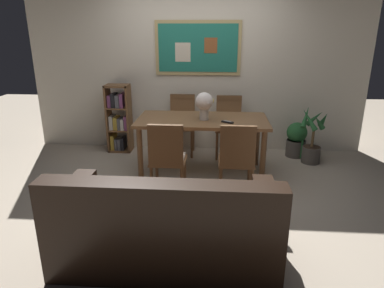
{
  "coord_description": "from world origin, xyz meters",
  "views": [
    {
      "loc": [
        0.33,
        -3.8,
        1.86
      ],
      "look_at": [
        0.06,
        -0.21,
        0.65
      ],
      "focal_mm": 32.03,
      "sensor_mm": 36.0,
      "label": 1
    }
  ],
  "objects_px": {
    "dining_chair_near_right": "(237,156)",
    "flower_vase": "(204,103)",
    "dining_chair_far_left": "(182,119)",
    "tv_remote": "(227,122)",
    "potted_ivy": "(296,139)",
    "potted_palm": "(312,142)",
    "dining_chair_near_left": "(167,155)",
    "leather_couch": "(166,229)",
    "dining_chair_far_right": "(229,121)",
    "bookshelf": "(119,120)",
    "dining_table": "(202,126)"
  },
  "relations": [
    {
      "from": "dining_chair_far_right",
      "to": "potted_palm",
      "type": "distance_m",
      "value": 1.25
    },
    {
      "from": "dining_chair_far_right",
      "to": "dining_chair_near_right",
      "type": "bearing_deg",
      "value": -88.09
    },
    {
      "from": "dining_chair_far_left",
      "to": "leather_couch",
      "type": "relative_size",
      "value": 0.51
    },
    {
      "from": "dining_chair_far_right",
      "to": "tv_remote",
      "type": "xyz_separation_m",
      "value": [
        -0.05,
        -0.93,
        0.23
      ]
    },
    {
      "from": "tv_remote",
      "to": "dining_chair_far_left",
      "type": "bearing_deg",
      "value": 124.24
    },
    {
      "from": "dining_table",
      "to": "flower_vase",
      "type": "bearing_deg",
      "value": -59.91
    },
    {
      "from": "dining_chair_near_left",
      "to": "flower_vase",
      "type": "distance_m",
      "value": 0.93
    },
    {
      "from": "dining_table",
      "to": "dining_chair_near_left",
      "type": "xyz_separation_m",
      "value": [
        -0.35,
        -0.78,
        -0.13
      ]
    },
    {
      "from": "dining_chair_far_right",
      "to": "potted_ivy",
      "type": "relative_size",
      "value": 1.71
    },
    {
      "from": "potted_palm",
      "to": "tv_remote",
      "type": "bearing_deg",
      "value": -151.26
    },
    {
      "from": "dining_chair_far_right",
      "to": "flower_vase",
      "type": "xyz_separation_m",
      "value": [
        -0.34,
        -0.79,
        0.44
      ]
    },
    {
      "from": "dining_chair_near_right",
      "to": "bookshelf",
      "type": "height_order",
      "value": "bookshelf"
    },
    {
      "from": "dining_chair_far_left",
      "to": "tv_remote",
      "type": "height_order",
      "value": "dining_chair_far_left"
    },
    {
      "from": "dining_table",
      "to": "dining_chair_near_right",
      "type": "relative_size",
      "value": 1.85
    },
    {
      "from": "dining_chair_near_left",
      "to": "flower_vase",
      "type": "relative_size",
      "value": 2.6
    },
    {
      "from": "dining_table",
      "to": "dining_chair_near_left",
      "type": "distance_m",
      "value": 0.86
    },
    {
      "from": "leather_couch",
      "to": "potted_ivy",
      "type": "xyz_separation_m",
      "value": [
        1.61,
        2.65,
        -0.04
      ]
    },
    {
      "from": "dining_chair_near_left",
      "to": "dining_chair_near_right",
      "type": "bearing_deg",
      "value": 1.78
    },
    {
      "from": "potted_ivy",
      "to": "leather_couch",
      "type": "bearing_deg",
      "value": -121.27
    },
    {
      "from": "dining_chair_near_left",
      "to": "potted_palm",
      "type": "xyz_separation_m",
      "value": [
        1.92,
        1.28,
        -0.22
      ]
    },
    {
      "from": "dining_chair_near_left",
      "to": "leather_couch",
      "type": "height_order",
      "value": "dining_chair_near_left"
    },
    {
      "from": "dining_chair_far_right",
      "to": "leather_couch",
      "type": "xyz_separation_m",
      "value": [
        -0.57,
        -2.65,
        -0.23
      ]
    },
    {
      "from": "dining_table",
      "to": "dining_chair_far_left",
      "type": "bearing_deg",
      "value": 113.68
    },
    {
      "from": "leather_couch",
      "to": "dining_chair_far_right",
      "type": "bearing_deg",
      "value": 77.76
    },
    {
      "from": "dining_chair_near_right",
      "to": "potted_ivy",
      "type": "height_order",
      "value": "dining_chair_near_right"
    },
    {
      "from": "dining_chair_near_right",
      "to": "flower_vase",
      "type": "xyz_separation_m",
      "value": [
        -0.39,
        0.71,
        0.44
      ]
    },
    {
      "from": "dining_table",
      "to": "bookshelf",
      "type": "xyz_separation_m",
      "value": [
        -1.35,
        0.81,
        -0.16
      ]
    },
    {
      "from": "dining_chair_far_right",
      "to": "dining_chair_far_left",
      "type": "height_order",
      "value": "same"
    },
    {
      "from": "dining_table",
      "to": "tv_remote",
      "type": "height_order",
      "value": "tv_remote"
    },
    {
      "from": "dining_table",
      "to": "potted_palm",
      "type": "distance_m",
      "value": 1.68
    },
    {
      "from": "dining_table",
      "to": "tv_remote",
      "type": "xyz_separation_m",
      "value": [
        0.32,
        -0.19,
        0.11
      ]
    },
    {
      "from": "bookshelf",
      "to": "potted_palm",
      "type": "height_order",
      "value": "bookshelf"
    },
    {
      "from": "dining_chair_far_left",
      "to": "tv_remote",
      "type": "distance_m",
      "value": 1.21
    },
    {
      "from": "dining_chair_far_right",
      "to": "potted_ivy",
      "type": "height_order",
      "value": "dining_chair_far_right"
    },
    {
      "from": "potted_palm",
      "to": "tv_remote",
      "type": "xyz_separation_m",
      "value": [
        -1.25,
        -0.68,
        0.46
      ]
    },
    {
      "from": "leather_couch",
      "to": "dining_chair_near_left",
      "type": "bearing_deg",
      "value": 97.4
    },
    {
      "from": "dining_chair_near_left",
      "to": "leather_couch",
      "type": "relative_size",
      "value": 0.51
    },
    {
      "from": "dining_chair_near_right",
      "to": "dining_chair_far_left",
      "type": "bearing_deg",
      "value": 116.3
    },
    {
      "from": "dining_chair_far_right",
      "to": "dining_chair_near_right",
      "type": "relative_size",
      "value": 1.0
    },
    {
      "from": "dining_chair_far_right",
      "to": "flower_vase",
      "type": "height_order",
      "value": "flower_vase"
    },
    {
      "from": "dining_table",
      "to": "dining_chair_far_left",
      "type": "height_order",
      "value": "dining_chair_far_left"
    },
    {
      "from": "bookshelf",
      "to": "flower_vase",
      "type": "distance_m",
      "value": 1.68
    },
    {
      "from": "bookshelf",
      "to": "tv_remote",
      "type": "height_order",
      "value": "bookshelf"
    },
    {
      "from": "dining_table",
      "to": "dining_chair_far_right",
      "type": "xyz_separation_m",
      "value": [
        0.37,
        0.75,
        -0.13
      ]
    },
    {
      "from": "dining_chair_far_left",
      "to": "bookshelf",
      "type": "xyz_separation_m",
      "value": [
        -1.0,
        0.01,
        -0.03
      ]
    },
    {
      "from": "dining_chair_near_left",
      "to": "potted_palm",
      "type": "height_order",
      "value": "dining_chair_near_left"
    },
    {
      "from": "potted_palm",
      "to": "dining_chair_near_right",
      "type": "bearing_deg",
      "value": -132.57
    },
    {
      "from": "potted_palm",
      "to": "tv_remote",
      "type": "relative_size",
      "value": 5.28
    },
    {
      "from": "dining_table",
      "to": "dining_chair_far_right",
      "type": "relative_size",
      "value": 1.85
    },
    {
      "from": "potted_ivy",
      "to": "potted_palm",
      "type": "xyz_separation_m",
      "value": [
        0.16,
        -0.26,
        0.04
      ]
    }
  ]
}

